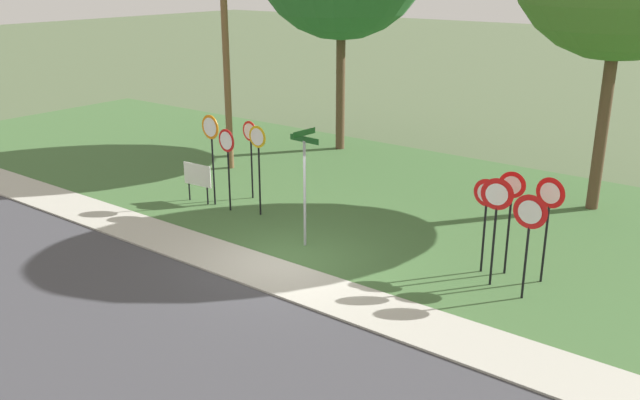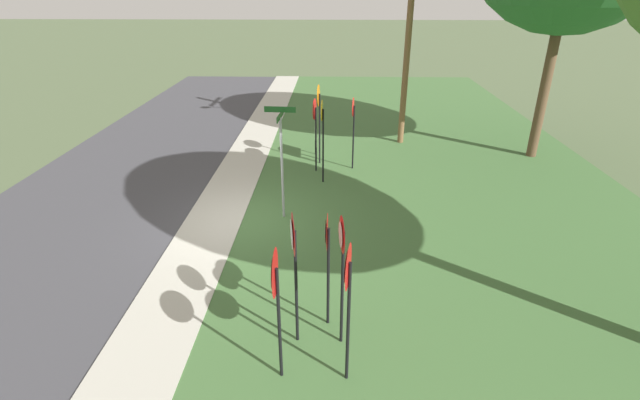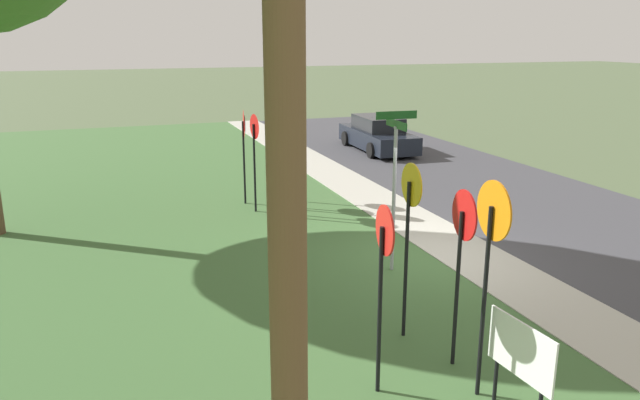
{
  "view_description": "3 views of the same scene",
  "coord_description": "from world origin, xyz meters",
  "views": [
    {
      "loc": [
        10.29,
        -12.03,
        7.05
      ],
      "look_at": [
        -0.26,
        1.71,
        1.17
      ],
      "focal_mm": 38.34,
      "sensor_mm": 36.0,
      "label": 1
    },
    {
      "loc": [
        11.14,
        2.51,
        6.01
      ],
      "look_at": [
        1.84,
        2.23,
        1.6
      ],
      "focal_mm": 25.62,
      "sensor_mm": 36.0,
      "label": 2
    },
    {
      "loc": [
        -10.55,
        6.28,
        4.55
      ],
      "look_at": [
        1.2,
        2.11,
        1.17
      ],
      "focal_mm": 34.21,
      "sensor_mm": 36.0,
      "label": 3
    }
  ],
  "objects": [
    {
      "name": "parked_sedan_distant",
      "position": [
        11.81,
        -4.15,
        0.65
      ],
      "size": [
        4.76,
        2.04,
        1.39
      ],
      "rotation": [
        0.0,
        0.0,
        -0.04
      ],
      "color": "black",
      "rests_on": "road_asphalt"
    },
    {
      "name": "yield_sign_far_right",
      "position": [
        5.5,
        2.75,
        1.96
      ],
      "size": [
        0.72,
        0.15,
        2.57
      ],
      "rotation": [
        0.0,
        0.0,
        -0.16
      ],
      "color": "black",
      "rests_on": "grass_median"
    },
    {
      "name": "yield_sign_near_left",
      "position": [
        4.61,
        1.86,
        1.99
      ],
      "size": [
        0.74,
        0.16,
        2.61
      ],
      "rotation": [
        0.0,
        0.0,
        0.17
      ],
      "color": "black",
      "rests_on": "grass_median"
    },
    {
      "name": "sidewalk_strip",
      "position": [
        0.0,
        -0.8,
        0.03
      ],
      "size": [
        44.0,
        1.6,
        0.06
      ],
      "primitive_type": "cube",
      "color": "#ADAA9E",
      "rests_on": "ground_plane"
    },
    {
      "name": "stop_sign_near_left",
      "position": [
        -3.88,
        1.88,
        1.88
      ],
      "size": [
        0.69,
        0.12,
        2.54
      ],
      "rotation": [
        0.0,
        0.0,
        -0.11
      ],
      "color": "black",
      "rests_on": "grass_median"
    },
    {
      "name": "yield_sign_center",
      "position": [
        4.13,
        2.42,
        1.79
      ],
      "size": [
        0.68,
        0.1,
        2.36
      ],
      "rotation": [
        0.0,
        0.0,
        -0.03
      ],
      "color": "black",
      "rests_on": "grass_median"
    },
    {
      "name": "road_asphalt",
      "position": [
        0.0,
        -4.8,
        0.01
      ],
      "size": [
        44.0,
        6.4,
        0.01
      ],
      "primitive_type": "cube",
      "color": "#3D3D42",
      "rests_on": "ground_plane"
    },
    {
      "name": "stop_sign_near_right",
      "position": [
        -2.88,
        2.16,
        1.99
      ],
      "size": [
        0.65,
        0.1,
        2.73
      ],
      "rotation": [
        0.0,
        0.0,
        -0.04
      ],
      "color": "black",
      "rests_on": "grass_median"
    },
    {
      "name": "grass_median",
      "position": [
        0.0,
        6.0,
        0.02
      ],
      "size": [
        44.0,
        12.0,
        0.04
      ],
      "primitive_type": "cube",
      "color": "#3D6033",
      "rests_on": "ground_plane"
    },
    {
      "name": "stop_sign_far_center",
      "position": [
        -4.65,
        1.99,
        2.12
      ],
      "size": [
        0.74,
        0.11,
        2.85
      ],
      "rotation": [
        0.0,
        0.0,
        -0.07
      ],
      "color": "black",
      "rests_on": "grass_median"
    },
    {
      "name": "notice_board",
      "position": [
        -5.22,
        1.86,
        0.87
      ],
      "size": [
        1.1,
        0.11,
        1.25
      ],
      "rotation": [
        0.0,
        0.0,
        0.07
      ],
      "color": "black",
      "rests_on": "grass_median"
    },
    {
      "name": "ground_plane",
      "position": [
        0.0,
        0.0,
        0.0
      ],
      "size": [
        160.0,
        160.0,
        0.0
      ],
      "primitive_type": "plane",
      "color": "#4C5B3D"
    },
    {
      "name": "yield_sign_far_left",
      "position": [
        5.47,
        1.65,
        1.87
      ],
      "size": [
        0.78,
        0.1,
        2.45
      ],
      "rotation": [
        0.0,
        0.0,
        0.0
      ],
      "color": "black",
      "rests_on": "grass_median"
    },
    {
      "name": "street_name_post",
      "position": [
        -0.33,
        1.14,
        1.9
      ],
      "size": [
        0.96,
        0.82,
        3.15
      ],
      "rotation": [
        0.0,
        0.0,
        -0.06
      ],
      "color": "#9EA0A8",
      "rests_on": "grass_median"
    },
    {
      "name": "yield_sign_near_right",
      "position": [
        4.63,
        2.67,
        1.94
      ],
      "size": [
        0.64,
        0.13,
        2.57
      ],
      "rotation": [
        0.0,
        0.0,
        0.13
      ],
      "color": "black",
      "rests_on": "grass_median"
    },
    {
      "name": "stop_sign_far_left",
      "position": [
        -4.15,
        3.18,
        1.85
      ],
      "size": [
        0.64,
        0.12,
        2.53
      ],
      "rotation": [
        0.0,
        0.0,
        -0.11
      ],
      "color": "black",
      "rests_on": "grass_median"
    }
  ]
}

